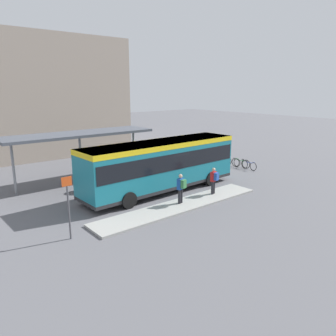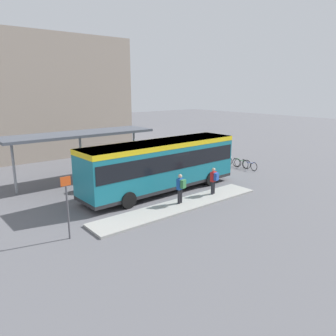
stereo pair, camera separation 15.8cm
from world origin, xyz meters
name	(u,v)px [view 2 (the right image)]	position (x,y,z in m)	size (l,w,h in m)	color
ground_plane	(161,191)	(0.00, 0.00, 0.00)	(120.00, 120.00, 0.00)	#5B5B60
curb_island	(180,206)	(-0.92, -2.90, 0.06)	(10.70, 1.80, 0.12)	#9E9E99
city_bus	(161,163)	(0.01, 0.00, 1.86)	(10.79, 2.84, 3.19)	#197284
pedestrian_waiting	(181,187)	(-0.77, -2.73, 1.08)	(0.45, 0.49, 1.68)	#232328
pedestrian_companion	(214,179)	(1.88, -2.74, 1.05)	(0.43, 0.47, 1.63)	#232328
bicycle_blue	(249,165)	(9.01, 0.03, 0.35)	(0.48, 1.63, 0.70)	black
bicycle_green	(241,163)	(9.05, 0.88, 0.37)	(0.48, 1.70, 0.74)	black
bicycle_white	(233,162)	(9.04, 1.73, 0.35)	(0.48, 1.59, 0.69)	black
station_shelter	(80,135)	(-2.93, 5.33, 3.28)	(10.32, 2.84, 3.45)	#4C515B
potted_planter_near_shelter	(94,179)	(-3.21, 2.87, 0.77)	(1.00, 1.00, 1.49)	slate
potted_planter_far_side	(151,169)	(1.39, 3.01, 0.65)	(0.93, 0.93, 1.27)	slate
platform_sign	(67,205)	(-7.27, -2.82, 1.56)	(0.44, 0.08, 2.80)	#4C4C51
station_building	(20,96)	(-2.53, 20.26, 5.59)	(18.16, 13.53, 11.17)	gray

